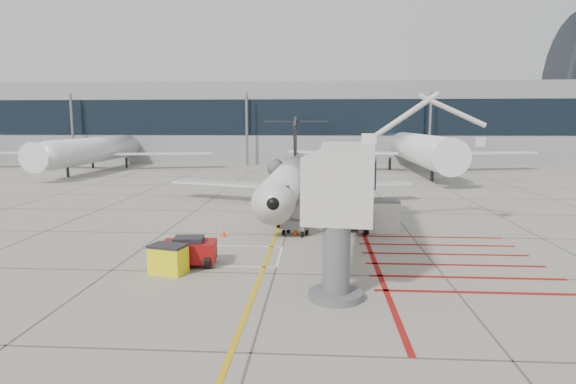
# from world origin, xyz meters

# --- Properties ---
(ground_plane) EXTENTS (260.00, 260.00, 0.00)m
(ground_plane) POSITION_xyz_m (0.00, 0.00, 0.00)
(ground_plane) COLOR gray
(ground_plane) RESTS_ON ground
(regional_jet) EXTENTS (23.03, 28.96, 7.56)m
(regional_jet) POSITION_xyz_m (-0.63, 12.81, 3.78)
(regional_jet) COLOR silver
(regional_jet) RESTS_ON ground_plane
(jet_bridge) EXTENTS (11.31, 20.25, 7.73)m
(jet_bridge) POSITION_xyz_m (3.58, -0.48, 3.87)
(jet_bridge) COLOR silver
(jet_bridge) RESTS_ON ground_plane
(pushback_tug) EXTENTS (2.82, 1.94, 1.55)m
(pushback_tug) POSITION_xyz_m (-4.42, -2.87, 0.77)
(pushback_tug) COLOR maroon
(pushback_tug) RESTS_ON ground_plane
(spill_bin) EXTENTS (1.84, 1.45, 1.41)m
(spill_bin) POSITION_xyz_m (-5.07, -4.23, 0.71)
(spill_bin) COLOR #FFF20E
(spill_bin) RESTS_ON ground_plane
(baggage_cart) EXTENTS (1.89, 1.55, 1.03)m
(baggage_cart) POSITION_xyz_m (0.59, 4.00, 0.51)
(baggage_cart) COLOR slate
(baggage_cart) RESTS_ON ground_plane
(ground_power_unit) EXTENTS (2.67, 1.57, 2.10)m
(ground_power_unit) POSITION_xyz_m (6.02, 5.58, 1.05)
(ground_power_unit) COLOR silver
(ground_power_unit) RESTS_ON ground_plane
(cone_nose) EXTENTS (0.34, 0.34, 0.47)m
(cone_nose) POSITION_xyz_m (-3.91, 3.34, 0.24)
(cone_nose) COLOR #FF420D
(cone_nose) RESTS_ON ground_plane
(cone_side) EXTENTS (0.39, 0.39, 0.55)m
(cone_side) POSITION_xyz_m (0.60, 4.00, 0.27)
(cone_side) COLOR #EE530C
(cone_side) RESTS_ON ground_plane
(terminal_building) EXTENTS (180.00, 28.00, 14.00)m
(terminal_building) POSITION_xyz_m (10.00, 70.00, 7.00)
(terminal_building) COLOR gray
(terminal_building) RESTS_ON ground_plane
(terminal_glass_band) EXTENTS (180.00, 0.10, 6.00)m
(terminal_glass_band) POSITION_xyz_m (10.00, 55.95, 8.00)
(terminal_glass_band) COLOR black
(terminal_glass_band) RESTS_ON ground_plane
(bg_aircraft_b) EXTENTS (32.88, 36.53, 10.96)m
(bg_aircraft_b) POSITION_xyz_m (-31.03, 46.00, 5.48)
(bg_aircraft_b) COLOR silver
(bg_aircraft_b) RESTS_ON ground_plane
(bg_aircraft_c) EXTENTS (37.05, 41.16, 12.35)m
(bg_aircraft_c) POSITION_xyz_m (15.94, 46.00, 6.17)
(bg_aircraft_c) COLOR silver
(bg_aircraft_c) RESTS_ON ground_plane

